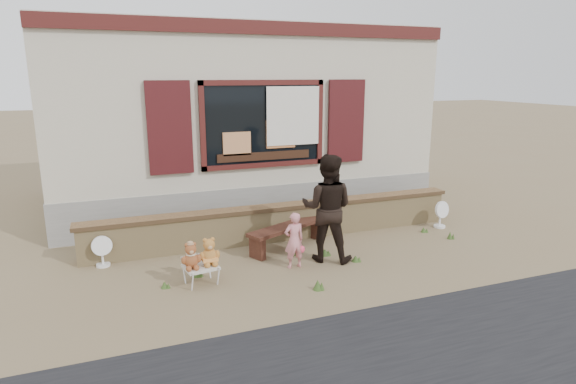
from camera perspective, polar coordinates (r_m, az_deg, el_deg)
name	(u,v)px	position (r m, az deg, el deg)	size (l,w,h in m)	color
ground	(301,257)	(8.18, 1.50, -7.77)	(80.00, 80.00, 0.00)	brown
shopfront	(232,117)	(11.92, -6.71, 8.86)	(8.04, 5.13, 4.00)	#A89E88
brick_wall	(280,222)	(8.94, -0.91, -3.53)	(7.10, 0.36, 0.67)	tan
bench	(288,231)	(8.51, -0.04, -4.67)	(1.64, 1.01, 0.42)	#361B13
folding_chair	(201,268)	(7.22, -10.30, -8.80)	(0.53, 0.48, 0.29)	beige
teddy_bear_left	(191,255)	(7.09, -11.44, -7.33)	(0.29, 0.25, 0.39)	brown
teddy_bear_right	(209,251)	(7.18, -9.32, -6.87)	(0.31, 0.26, 0.42)	#9A642B
child	(294,240)	(7.62, 0.73, -5.75)	(0.33, 0.22, 0.91)	pink
adult	(327,208)	(7.84, 4.67, -1.91)	(0.86, 0.67, 1.77)	black
fan_left	(102,251)	(8.29, -21.19, -6.53)	(0.33, 0.22, 0.52)	white
fan_right	(440,214)	(10.12, 17.61, -2.52)	(0.35, 0.23, 0.55)	white
grass_tufts	(320,259)	(7.97, 3.81, -7.91)	(5.37, 1.75, 0.15)	#385421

